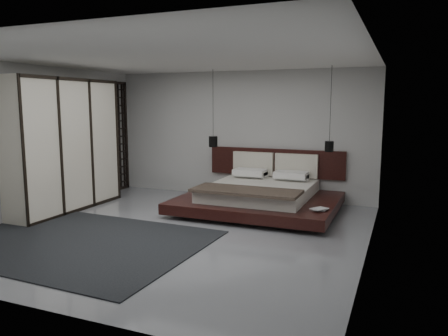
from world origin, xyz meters
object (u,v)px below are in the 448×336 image
at_px(pendant_left, 213,141).
at_px(pendant_right, 329,146).
at_px(lattice_screen, 116,137).
at_px(rug, 72,241).
at_px(bed, 260,195).
at_px(wardrobe, 65,145).

distance_m(pendant_left, pendant_right, 2.46).
bearing_deg(lattice_screen, rug, -63.82).
bearing_deg(bed, pendant_right, 21.77).
xyz_separation_m(wardrobe, rug, (1.50, -1.58, -1.27)).
bearing_deg(bed, rug, -124.14).
bearing_deg(pendant_right, wardrobe, -158.03).
bearing_deg(wardrobe, pendant_left, 39.77).
distance_m(bed, wardrobe, 3.94).
relative_size(bed, pendant_right, 1.82).
xyz_separation_m(bed, rug, (-2.04, -3.01, -0.29)).
xyz_separation_m(lattice_screen, bed, (3.79, -0.55, -1.00)).
height_order(lattice_screen, rug, lattice_screen).
bearing_deg(wardrobe, rug, -46.47).
height_order(wardrobe, rug, wardrobe).
xyz_separation_m(lattice_screen, rug, (1.75, -3.56, -1.29)).
relative_size(pendant_left, rug, 0.41).
xyz_separation_m(pendant_right, wardrobe, (-4.77, -1.92, 0.01)).
relative_size(lattice_screen, pendant_left, 1.59).
height_order(pendant_right, rug, pendant_right).
xyz_separation_m(pendant_left, wardrobe, (-2.31, -1.92, 0.00)).
distance_m(pendant_left, rug, 3.81).
bearing_deg(lattice_screen, wardrobe, -82.77).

